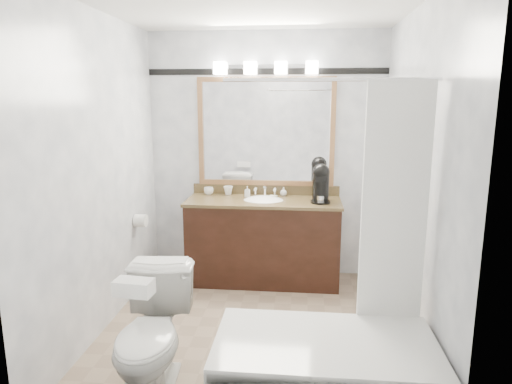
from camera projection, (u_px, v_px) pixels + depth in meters
room at (252, 178)px, 3.45m from camera, size 2.42×2.62×2.52m
vanity at (263, 239)px, 4.61m from camera, size 1.53×0.58×0.97m
mirror at (266, 132)px, 4.65m from camera, size 1.40×0.04×1.10m
vanity_light_bar at (266, 68)px, 4.47m from camera, size 1.02×0.14×0.12m
accent_stripe at (266, 71)px, 4.54m from camera, size 2.40×0.01×0.06m
bathtub at (328, 365)px, 2.72m from camera, size 1.30×0.75×1.96m
tp_roll at (141, 221)px, 4.32m from camera, size 0.11×0.12×0.12m
toilet at (152, 336)px, 2.83m from camera, size 0.49×0.80×0.78m
tissue_box at (134, 287)px, 2.50m from camera, size 0.22×0.13×0.09m
coffee_maker at (321, 182)px, 4.41m from camera, size 0.19×0.24×0.37m
cup_left at (209, 191)px, 4.76m from camera, size 0.11×0.11×0.08m
cup_right at (228, 190)px, 4.76m from camera, size 0.12×0.12×0.09m
soap_bottle_a at (247, 191)px, 4.66m from camera, size 0.05×0.05×0.11m
soap_bottle_b at (283, 192)px, 4.70m from camera, size 0.08×0.08×0.09m
soap_bar at (273, 196)px, 4.63m from camera, size 0.08×0.07×0.02m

